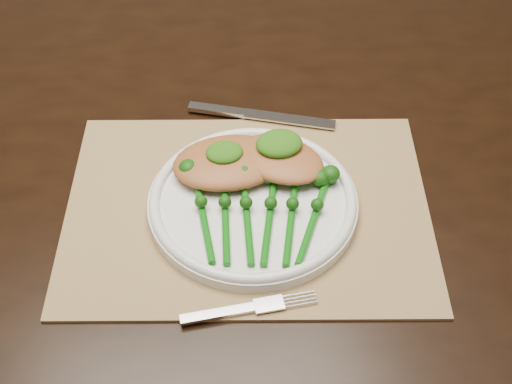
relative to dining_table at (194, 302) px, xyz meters
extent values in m
cube|color=black|center=(0.00, 0.00, 0.35)|extent=(1.72, 1.14, 0.04)
cube|color=#98784D|center=(0.08, -0.13, 0.37)|extent=(0.49, 0.39, 0.00)
cylinder|color=silver|center=(0.08, -0.14, 0.38)|extent=(0.25, 0.25, 0.02)
torus|color=silver|center=(0.08, -0.14, 0.39)|extent=(0.25, 0.25, 0.01)
cube|color=silver|center=(0.06, 0.05, 0.38)|extent=(0.08, 0.04, 0.01)
cube|color=silver|center=(0.16, 0.01, 0.38)|extent=(0.12, 0.06, 0.00)
cube|color=silver|center=(0.02, -0.28, 0.38)|extent=(0.08, 0.01, 0.00)
ellipsoid|color=#A66130|center=(0.06, -0.08, 0.41)|extent=(0.14, 0.10, 0.03)
ellipsoid|color=#A66130|center=(0.12, -0.09, 0.41)|extent=(0.14, 0.13, 0.02)
ellipsoid|color=#1B4B0A|center=(0.06, -0.08, 0.42)|extent=(0.05, 0.04, 0.02)
ellipsoid|color=#1B4B0A|center=(0.12, -0.08, 0.42)|extent=(0.06, 0.05, 0.02)
camera|label=1|loc=(-0.01, -0.71, 1.02)|focal=50.00mm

